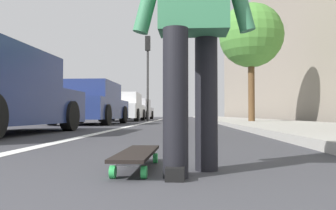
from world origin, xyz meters
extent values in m
plane|color=#38383D|center=(10.00, 0.00, 0.00)|extent=(80.00, 80.00, 0.00)
cube|color=silver|center=(20.00, 1.16, 0.00)|extent=(52.00, 0.16, 0.01)
cube|color=#9E9B93|center=(18.00, -3.27, 0.05)|extent=(52.00, 3.20, 0.11)
cube|color=gray|center=(22.00, -6.14, 4.48)|extent=(40.00, 1.20, 8.95)
cylinder|color=green|center=(1.71, -0.02, 0.04)|extent=(0.07, 0.03, 0.07)
cylinder|color=green|center=(1.71, -0.19, 0.04)|extent=(0.07, 0.03, 0.07)
cylinder|color=green|center=(1.12, -0.01, 0.04)|extent=(0.07, 0.03, 0.07)
cylinder|color=green|center=(1.11, -0.18, 0.04)|extent=(0.07, 0.03, 0.07)
cube|color=silver|center=(1.71, -0.11, 0.08)|extent=(0.06, 0.12, 0.02)
cube|color=silver|center=(1.11, -0.09, 0.08)|extent=(0.06, 0.12, 0.02)
cube|color=black|center=(1.41, -0.10, 0.10)|extent=(0.84, 0.22, 0.02)
cylinder|color=black|center=(1.15, -0.35, 0.41)|extent=(0.14, 0.14, 0.82)
cylinder|color=black|center=(1.40, -0.53, 0.41)|extent=(0.14, 0.14, 0.82)
cube|color=black|center=(1.15, -0.35, 0.04)|extent=(0.26, 0.11, 0.07)
cube|color=#4C606B|center=(6.14, 2.85, 1.17)|extent=(0.10, 1.53, 0.51)
cylinder|color=black|center=(6.41, 2.01, 0.31)|extent=(0.64, 0.25, 0.63)
cube|color=navy|center=(11.40, 2.89, 0.55)|extent=(4.46, 1.97, 0.70)
cube|color=navy|center=(11.25, 2.89, 1.20)|extent=(2.47, 1.76, 0.60)
cube|color=#4C606B|center=(12.46, 2.86, 1.20)|extent=(0.08, 1.63, 0.51)
cylinder|color=black|center=(12.79, 3.73, 0.34)|extent=(0.68, 0.24, 0.67)
cylinder|color=black|center=(12.74, 1.97, 0.34)|extent=(0.68, 0.24, 0.67)
cylinder|color=black|center=(10.06, 3.80, 0.34)|extent=(0.68, 0.24, 0.67)
cylinder|color=black|center=(10.01, 2.05, 0.34)|extent=(0.68, 0.24, 0.67)
cube|color=silver|center=(17.45, 2.78, 0.53)|extent=(4.62, 1.90, 0.70)
cube|color=silver|center=(17.30, 2.78, 1.18)|extent=(2.55, 1.73, 0.60)
cube|color=#4C606B|center=(18.56, 2.80, 1.18)|extent=(0.06, 1.62, 0.51)
cylinder|color=black|center=(18.86, 3.68, 0.32)|extent=(0.65, 0.23, 0.64)
cylinder|color=black|center=(18.89, 1.93, 0.32)|extent=(0.65, 0.23, 0.64)
cylinder|color=black|center=(16.01, 3.64, 0.32)|extent=(0.65, 0.23, 0.64)
cylinder|color=black|center=(16.03, 1.89, 0.32)|extent=(0.65, 0.23, 0.64)
cube|color=#B7B7BC|center=(24.32, 2.99, 0.52)|extent=(4.64, 2.06, 0.70)
cube|color=#B7B7BC|center=(24.17, 2.99, 1.17)|extent=(2.59, 1.81, 0.60)
cube|color=#4C606B|center=(25.43, 2.93, 1.17)|extent=(0.12, 1.62, 0.51)
cylinder|color=black|center=(25.78, 3.79, 0.31)|extent=(0.63, 0.25, 0.62)
cylinder|color=black|center=(25.69, 2.04, 0.31)|extent=(0.63, 0.25, 0.62)
cylinder|color=black|center=(22.96, 3.93, 0.31)|extent=(0.63, 0.25, 0.62)
cylinder|color=black|center=(22.87, 2.19, 0.31)|extent=(0.63, 0.25, 0.62)
cylinder|color=#2D2D2D|center=(18.12, 1.56, 1.95)|extent=(0.12, 0.12, 3.90)
cube|color=black|center=(18.12, 1.56, 4.30)|extent=(0.24, 0.28, 0.80)
sphere|color=red|center=(18.25, 1.56, 4.56)|extent=(0.16, 0.16, 0.16)
sphere|color=#392907|center=(18.25, 1.56, 4.30)|extent=(0.16, 0.16, 0.16)
sphere|color=black|center=(18.25, 1.56, 4.04)|extent=(0.16, 0.16, 0.16)
cylinder|color=brown|center=(11.76, -2.87, 1.21)|extent=(0.23, 0.23, 2.41)
sphere|color=#4C8C38|center=(11.76, -2.87, 3.23)|extent=(2.33, 2.33, 2.33)
camera|label=1|loc=(-0.73, -0.39, 0.34)|focal=36.60mm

